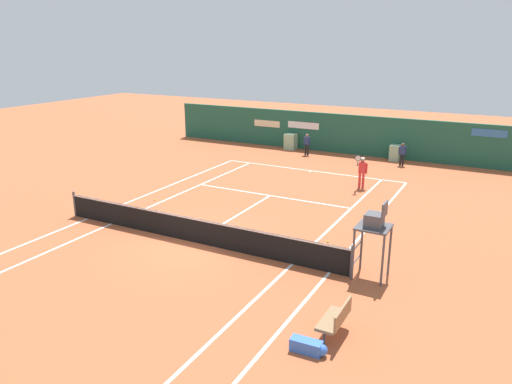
% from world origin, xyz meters
% --- Properties ---
extents(ground_plane, '(80.00, 80.00, 0.01)m').
position_xyz_m(ground_plane, '(-0.00, 0.58, 0.00)').
color(ground_plane, '#B25633').
extents(tennis_net, '(12.10, 0.10, 1.07)m').
position_xyz_m(tennis_net, '(0.00, 0.00, 0.51)').
color(tennis_net, '#4C4C51').
rests_on(tennis_net, ground_plane).
extents(sponsor_back_wall, '(25.00, 1.02, 2.55)m').
position_xyz_m(sponsor_back_wall, '(-0.03, 16.97, 1.23)').
color(sponsor_back_wall, '#1E5642').
rests_on(sponsor_back_wall, ground_plane).
extents(umpire_chair, '(1.00, 1.00, 2.50)m').
position_xyz_m(umpire_chair, '(6.53, 0.31, 1.70)').
color(umpire_chair, '#47474C').
rests_on(umpire_chair, ground_plane).
extents(player_bench, '(0.54, 1.21, 0.88)m').
position_xyz_m(player_bench, '(6.63, -3.28, 0.51)').
color(player_bench, '#38383D').
rests_on(player_bench, ground_plane).
extents(equipment_bag, '(0.91, 0.33, 0.32)m').
position_xyz_m(equipment_bag, '(6.32, -4.24, 0.16)').
color(equipment_bag, blue).
rests_on(equipment_bag, ground_plane).
extents(player_on_baseline, '(0.50, 0.75, 1.80)m').
position_xyz_m(player_on_baseline, '(3.47, 9.67, 0.94)').
color(player_on_baseline, red).
rests_on(player_on_baseline, ground_plane).
extents(ball_kid_centre_post, '(0.45, 0.19, 1.36)m').
position_xyz_m(ball_kid_centre_post, '(4.26, 15.33, 0.78)').
color(ball_kid_centre_post, black).
rests_on(ball_kid_centre_post, ground_plane).
extents(ball_kid_right_post, '(0.46, 0.23, 1.38)m').
position_xyz_m(ball_kid_right_post, '(-1.79, 15.33, 0.80)').
color(ball_kid_right_post, black).
rests_on(ball_kid_right_post, ground_plane).
extents(tennis_ball_by_sideline, '(0.07, 0.07, 0.07)m').
position_xyz_m(tennis_ball_by_sideline, '(-4.16, 2.03, 0.03)').
color(tennis_ball_by_sideline, '#CCE033').
rests_on(tennis_ball_by_sideline, ground_plane).
extents(tennis_ball_near_service_line, '(0.07, 0.07, 0.07)m').
position_xyz_m(tennis_ball_near_service_line, '(-4.40, 3.21, 0.03)').
color(tennis_ball_near_service_line, '#CCE033').
rests_on(tennis_ball_near_service_line, ground_plane).
extents(tennis_ball_mid_court, '(0.07, 0.07, 0.07)m').
position_xyz_m(tennis_ball_mid_court, '(4.42, 2.27, 0.03)').
color(tennis_ball_mid_court, '#CCE033').
rests_on(tennis_ball_mid_court, ground_plane).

